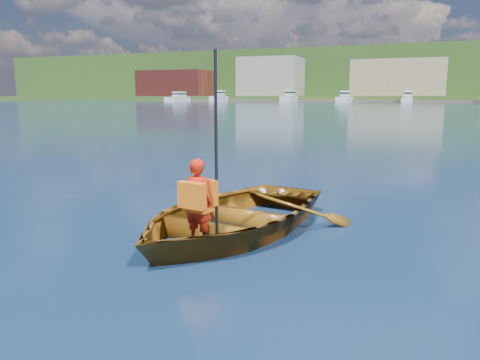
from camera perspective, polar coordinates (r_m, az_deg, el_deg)
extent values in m
plane|color=#112C47|center=(6.49, -0.38, -5.91)|extent=(600.00, 600.00, 0.00)
imported|color=brown|center=(6.28, -1.14, -4.36)|extent=(3.25, 4.06, 0.75)
imported|color=red|center=(5.39, -5.10, -2.67)|extent=(0.41, 0.31, 1.01)
cube|color=orange|center=(5.28, -5.91, -1.89)|extent=(0.35, 0.17, 0.30)
cube|color=orange|center=(5.46, -4.35, -1.45)|extent=(0.35, 0.15, 0.30)
cube|color=orange|center=(5.41, -5.08, -3.54)|extent=(0.34, 0.28, 0.05)
cylinder|color=black|center=(5.32, -2.93, 3.76)|extent=(0.04, 0.04, 2.21)
cube|color=#315120|center=(195.83, 20.33, 9.28)|extent=(400.00, 80.00, 2.00)
cube|color=#2A4B21|center=(246.00, 20.61, 11.65)|extent=(400.00, 100.00, 22.00)
cube|color=brown|center=(154.28, 16.54, 9.21)|extent=(159.95, 13.74, 0.80)
cube|color=maroon|center=(194.20, -7.82, 11.58)|extent=(28.00, 16.00, 10.00)
cube|color=gray|center=(178.78, 3.78, 12.42)|extent=(22.00, 16.00, 14.00)
cube|color=tan|center=(171.09, 18.66, 11.69)|extent=(30.00, 16.00, 12.00)
cube|color=silver|center=(168.87, -7.61, 9.67)|extent=(3.67, 13.11, 1.73)
cube|color=silver|center=(170.02, -7.41, 10.33)|extent=(2.57, 5.90, 1.80)
cube|color=black|center=(170.02, -7.41, 10.37)|extent=(2.64, 6.16, 0.50)
cube|color=silver|center=(161.98, -2.59, 9.79)|extent=(2.85, 10.18, 2.15)
cube|color=silver|center=(162.92, -2.45, 10.57)|extent=(1.99, 4.58, 1.80)
cube|color=black|center=(162.92, -2.45, 10.60)|extent=(2.05, 4.78, 0.50)
cube|color=silver|center=(153.93, 6.00, 9.73)|extent=(3.19, 11.40, 2.11)
cube|color=silver|center=(155.03, 6.12, 10.53)|extent=(2.23, 5.13, 1.80)
cube|color=black|center=(155.03, 6.12, 10.57)|extent=(2.30, 5.36, 0.50)
cube|color=silver|center=(150.37, 12.65, 9.49)|extent=(3.78, 13.51, 1.83)
cube|color=silver|center=(151.71, 12.75, 10.24)|extent=(2.65, 6.08, 1.80)
cube|color=black|center=(151.71, 12.75, 10.28)|extent=(2.72, 6.35, 0.50)
cube|color=silver|center=(148.86, 19.71, 9.14)|extent=(3.08, 11.00, 1.79)
cube|color=silver|center=(149.96, 19.76, 9.89)|extent=(2.16, 4.95, 1.80)
cube|color=black|center=(149.96, 19.76, 9.93)|extent=(2.22, 5.17, 0.50)
cylinder|color=#382314|center=(287.12, -13.22, 11.97)|extent=(0.80, 0.80, 3.38)
sphere|color=#1E551A|center=(287.32, -13.26, 12.87)|extent=(6.31, 6.31, 6.31)
cylinder|color=#382314|center=(259.75, 9.55, 13.05)|extent=(0.80, 0.80, 3.84)
sphere|color=#1E551A|center=(260.07, 9.59, 14.17)|extent=(7.17, 7.17, 7.17)
cylinder|color=#382314|center=(319.44, -7.92, 13.40)|extent=(0.80, 0.80, 3.14)
sphere|color=#1E551A|center=(319.71, -7.94, 14.15)|extent=(5.85, 5.85, 5.85)
cylinder|color=#382314|center=(274.55, 2.27, 13.21)|extent=(0.80, 0.80, 3.47)
sphere|color=#1E551A|center=(274.84, 2.27, 14.18)|extent=(6.48, 6.48, 6.48)
cylinder|color=#382314|center=(320.33, -9.08, 13.22)|extent=(0.80, 0.80, 2.47)
sphere|color=#1E551A|center=(320.53, -9.09, 13.81)|extent=(4.62, 4.62, 4.62)
cylinder|color=#382314|center=(260.38, 19.79, 12.85)|extent=(0.80, 0.80, 3.91)
sphere|color=#1E551A|center=(260.73, 19.86, 13.99)|extent=(7.29, 7.29, 7.29)
cylinder|color=#382314|center=(223.93, -0.16, 11.37)|extent=(0.80, 0.80, 3.86)
sphere|color=#1E551A|center=(224.10, -0.16, 12.68)|extent=(7.20, 7.20, 7.20)
cylinder|color=#382314|center=(247.93, 1.18, 12.21)|extent=(0.80, 0.80, 2.47)
sphere|color=#1E551A|center=(248.07, 1.18, 12.97)|extent=(4.62, 4.62, 4.62)
cylinder|color=#382314|center=(249.11, 23.37, 12.24)|extent=(0.80, 0.80, 3.84)
sphere|color=#1E551A|center=(249.42, 23.46, 13.41)|extent=(7.16, 7.16, 7.16)
cylinder|color=#382314|center=(296.77, -9.55, 12.70)|extent=(0.80, 0.80, 3.25)
sphere|color=#1E551A|center=(297.00, -9.57, 13.54)|extent=(6.07, 6.07, 6.07)
cylinder|color=#382314|center=(265.95, 16.20, 13.15)|extent=(0.80, 0.80, 3.73)
sphere|color=#1E551A|center=(266.30, 16.25, 14.22)|extent=(6.97, 6.97, 6.97)
cylinder|color=#382314|center=(276.88, 0.72, 13.19)|extent=(0.80, 0.80, 3.55)
sphere|color=#1E551A|center=(277.17, 0.72, 14.17)|extent=(6.62, 6.62, 6.62)
cylinder|color=#382314|center=(256.62, -14.34, 10.88)|extent=(0.80, 0.80, 3.01)
sphere|color=#1E551A|center=(256.73, -14.38, 11.77)|extent=(5.63, 5.63, 5.63)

